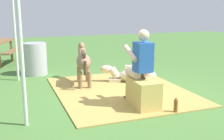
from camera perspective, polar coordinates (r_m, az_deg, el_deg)
ground_plane at (r=5.88m, az=2.29°, el=-4.83°), size 24.00×24.00×0.00m
hay_patch at (r=6.07m, az=1.71°, el=-4.16°), size 3.16×2.67×0.02m
hay_bale at (r=5.06m, az=6.36°, el=-4.80°), size 0.65×0.41×0.51m
person_seated at (r=5.08m, az=5.68°, el=1.35°), size 0.67×0.42×1.39m
pony_standing at (r=6.46m, az=-5.82°, el=1.82°), size 1.34×0.48×0.92m
pony_lying at (r=6.70m, az=4.37°, el=-0.99°), size 0.79×1.33×0.42m
soda_bottle at (r=4.92m, az=12.77°, el=-6.99°), size 0.07×0.07×0.29m
water_barrel at (r=7.73m, az=-15.24°, el=2.20°), size 0.60×0.60×0.84m
tent_pole_left at (r=4.26m, az=-17.98°, el=5.21°), size 0.06×0.06×2.52m
tent_pole_right at (r=7.12m, az=-19.11°, el=7.90°), size 0.06×0.06×2.52m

